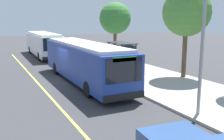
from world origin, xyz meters
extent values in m
plane|color=#38383A|center=(0.00, 0.00, 0.00)|extent=(120.00, 120.00, 0.00)
cube|color=#A8A399|center=(0.00, 6.00, 0.07)|extent=(44.00, 6.40, 0.15)
cube|color=#E0D64C|center=(0.00, -2.20, 0.00)|extent=(36.00, 0.14, 0.01)
cube|color=navy|center=(1.05, 1.00, 1.55)|extent=(12.48, 2.55, 2.40)
cube|color=silver|center=(1.05, 1.00, 2.85)|extent=(11.48, 2.30, 0.20)
cube|color=black|center=(7.31, 1.00, 1.98)|extent=(0.04, 2.17, 1.34)
cube|color=black|center=(1.05, 2.29, 1.84)|extent=(10.98, 0.04, 1.06)
cube|color=yellow|center=(1.05, 2.29, 0.57)|extent=(11.85, 0.03, 0.28)
cube|color=#26D83F|center=(7.31, 1.00, 2.57)|extent=(0.03, 1.40, 0.24)
cube|color=black|center=(7.32, 1.00, 0.53)|extent=(0.08, 2.50, 0.36)
cylinder|color=black|center=(4.92, 2.15, 0.50)|extent=(1.00, 0.28, 1.00)
cylinder|color=black|center=(4.92, -0.16, 0.50)|extent=(1.00, 0.28, 1.00)
cylinder|color=black|center=(-2.69, 2.16, 0.50)|extent=(1.00, 0.28, 1.00)
cylinder|color=black|center=(-2.69, -0.15, 0.50)|extent=(1.00, 0.28, 1.00)
cube|color=white|center=(-14.53, 1.27, 1.55)|extent=(11.97, 2.81, 2.40)
cube|color=silver|center=(-14.53, 1.27, 2.85)|extent=(11.01, 2.53, 0.20)
cube|color=black|center=(-8.56, 1.14, 1.98)|extent=(0.09, 2.17, 1.34)
cube|color=black|center=(-14.50, 2.56, 1.84)|extent=(10.49, 0.27, 1.06)
cube|color=#197259|center=(-14.50, 2.56, 0.57)|extent=(11.32, 0.28, 0.28)
cube|color=#26D83F|center=(-8.55, 1.14, 2.57)|extent=(0.06, 1.40, 0.24)
cube|color=black|center=(-8.54, 1.14, 0.53)|extent=(0.13, 2.50, 0.36)
cylinder|color=black|center=(-10.81, 2.34, 0.50)|extent=(1.01, 0.30, 1.00)
cylinder|color=black|center=(-10.86, 0.03, 0.50)|extent=(1.01, 0.30, 1.00)
cylinder|color=black|center=(-18.08, 2.50, 0.50)|extent=(1.01, 0.30, 1.00)
cylinder|color=black|center=(-18.13, 0.19, 0.50)|extent=(1.01, 0.30, 1.00)
cylinder|color=#333338|center=(0.27, 5.99, 1.35)|extent=(0.10, 0.10, 2.40)
cylinder|color=#333338|center=(0.27, 4.69, 1.35)|extent=(0.10, 0.10, 2.40)
cylinder|color=#333338|center=(-2.33, 5.99, 1.35)|extent=(0.10, 0.10, 2.40)
cylinder|color=#333338|center=(-2.33, 4.69, 1.35)|extent=(0.10, 0.10, 2.40)
cube|color=#333338|center=(-1.03, 5.34, 2.59)|extent=(2.90, 1.60, 0.08)
cube|color=#4C606B|center=(-1.03, 5.99, 1.35)|extent=(2.47, 0.04, 2.16)
cube|color=navy|center=(-2.33, 5.34, 1.30)|extent=(0.06, 1.11, 1.82)
cube|color=brown|center=(-0.94, 5.36, 0.60)|extent=(1.60, 0.44, 0.06)
cube|color=brown|center=(-0.94, 5.60, 0.88)|extent=(1.60, 0.05, 0.44)
cube|color=#333338|center=(-1.66, 5.36, 0.38)|extent=(0.08, 0.40, 0.45)
cube|color=#333338|center=(-0.22, 5.36, 0.38)|extent=(0.08, 0.40, 0.45)
cylinder|color=#333338|center=(1.68, 3.61, 1.55)|extent=(0.07, 0.07, 2.80)
cube|color=white|center=(1.68, 3.59, 2.65)|extent=(0.44, 0.03, 0.56)
cube|color=red|center=(1.68, 3.57, 2.65)|extent=(0.40, 0.01, 0.16)
cylinder|color=#282D47|center=(-0.11, 5.01, 0.57)|extent=(0.14, 0.14, 0.85)
cylinder|color=#282D47|center=(-0.11, 4.83, 0.57)|extent=(0.14, 0.14, 0.85)
cube|color=beige|center=(-0.11, 4.92, 1.31)|extent=(0.24, 0.40, 0.62)
sphere|color=tan|center=(-0.11, 4.92, 1.73)|extent=(0.22, 0.22, 0.22)
cylinder|color=brown|center=(3.37, 8.53, 1.97)|extent=(0.36, 0.36, 3.63)
sphere|color=#4C8438|center=(3.37, 8.53, 5.17)|extent=(3.70, 3.70, 3.70)
cylinder|color=brown|center=(-6.35, 7.34, 1.81)|extent=(0.36, 0.36, 3.32)
sphere|color=#387A33|center=(-6.35, 7.34, 4.74)|extent=(3.38, 3.38, 3.38)
cylinder|color=gray|center=(10.22, 3.47, 3.35)|extent=(0.16, 0.16, 6.40)
camera|label=1|loc=(19.24, -5.60, 4.63)|focal=42.20mm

